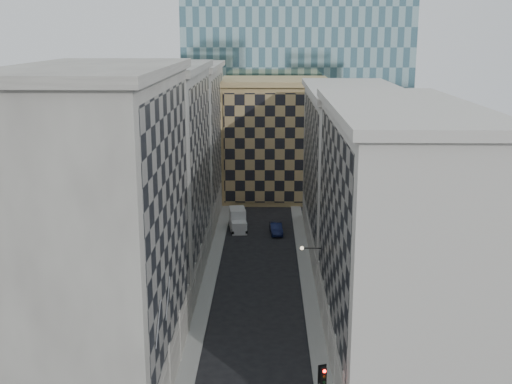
# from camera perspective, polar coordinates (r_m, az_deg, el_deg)

# --- Properties ---
(sidewalk_west) EXTENTS (1.50, 100.00, 0.15)m
(sidewalk_west) POSITION_cam_1_polar(r_m,az_deg,el_deg) (68.38, -4.26, -8.16)
(sidewalk_west) COLOR gray
(sidewalk_west) RESTS_ON ground
(sidewalk_east) EXTENTS (1.50, 100.00, 0.15)m
(sidewalk_east) POSITION_cam_1_polar(r_m,az_deg,el_deg) (68.23, 4.64, -8.22)
(sidewalk_east) COLOR gray
(sidewalk_east) RESTS_ON ground
(bldg_left_a) EXTENTS (10.80, 22.80, 23.70)m
(bldg_left_a) POSITION_cam_1_polar(r_m,az_deg,el_deg) (47.70, -13.38, -3.47)
(bldg_left_a) COLOR gray
(bldg_left_a) RESTS_ON ground
(bldg_left_b) EXTENTS (10.80, 22.80, 22.70)m
(bldg_left_b) POSITION_cam_1_polar(r_m,az_deg,el_deg) (68.63, -8.89, 1.64)
(bldg_left_b) COLOR gray
(bldg_left_b) RESTS_ON ground
(bldg_left_c) EXTENTS (10.80, 22.80, 21.70)m
(bldg_left_c) POSITION_cam_1_polar(r_m,az_deg,el_deg) (90.08, -6.52, 4.34)
(bldg_left_c) COLOR gray
(bldg_left_c) RESTS_ON ground
(bldg_right_a) EXTENTS (10.80, 26.80, 20.70)m
(bldg_right_a) POSITION_cam_1_polar(r_m,az_deg,el_deg) (51.44, 12.16, -3.88)
(bldg_right_a) COLOR beige
(bldg_right_a) RESTS_ON ground
(bldg_right_b) EXTENTS (10.80, 28.80, 19.70)m
(bldg_right_b) POSITION_cam_1_polar(r_m,az_deg,el_deg) (77.35, 8.43, 1.94)
(bldg_right_b) COLOR beige
(bldg_right_b) RESTS_ON ground
(tan_block) EXTENTS (16.80, 14.80, 18.80)m
(tan_block) POSITION_cam_1_polar(r_m,az_deg,el_deg) (102.25, 1.65, 4.79)
(tan_block) COLOR tan
(tan_block) RESTS_ON ground
(church_tower) EXTENTS (7.20, 7.20, 51.50)m
(church_tower) POSITION_cam_1_polar(r_m,az_deg,el_deg) (115.03, 0.61, 14.58)
(church_tower) COLOR #2A2621
(church_tower) RESTS_ON ground
(flagpoles_left) EXTENTS (0.10, 6.33, 2.33)m
(flagpoles_left) POSITION_cam_1_polar(r_m,az_deg,el_deg) (43.46, -8.25, -10.39)
(flagpoles_left) COLOR gray
(flagpoles_left) RESTS_ON ground
(bracket_lamp) EXTENTS (1.98, 0.36, 0.36)m
(bracket_lamp) POSITION_cam_1_polar(r_m,az_deg,el_deg) (60.41, 4.27, -5.00)
(bracket_lamp) COLOR black
(bracket_lamp) RESTS_ON ground
(box_truck) EXTENTS (2.72, 5.27, 2.77)m
(box_truck) POSITION_cam_1_polar(r_m,az_deg,el_deg) (86.27, -1.62, -2.58)
(box_truck) COLOR silver
(box_truck) RESTS_ON ground
(dark_car) EXTENTS (1.85, 4.45, 1.43)m
(dark_car) POSITION_cam_1_polar(r_m,az_deg,el_deg) (84.56, 1.80, -3.27)
(dark_car) COLOR #0F173A
(dark_car) RESTS_ON ground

